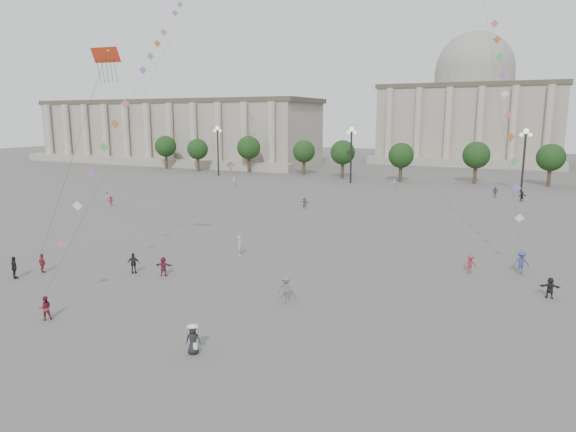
% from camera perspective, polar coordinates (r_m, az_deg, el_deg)
% --- Properties ---
extents(ground, '(360.00, 360.00, 0.00)m').
position_cam_1_polar(ground, '(31.31, -8.22, -12.58)').
color(ground, '#5B5956').
rests_on(ground, ground).
extents(hall_west, '(84.00, 26.22, 17.20)m').
position_cam_1_polar(hall_west, '(148.90, -12.56, 9.11)').
color(hall_west, '#9D9384').
rests_on(hall_west, ground).
extents(hall_central, '(48.30, 34.30, 35.50)m').
position_cam_1_polar(hall_central, '(153.88, 19.70, 10.95)').
color(hall_central, '#9D9384').
rests_on(hall_central, ground).
extents(tree_row, '(137.12, 5.12, 8.00)m').
position_cam_1_polar(tree_row, '(103.31, 16.42, 6.56)').
color(tree_row, '#392A1C').
rests_on(tree_row, ground).
extents(lamp_post_far_west, '(2.00, 0.90, 10.65)m').
position_cam_1_polar(lamp_post_far_west, '(112.07, -7.82, 8.21)').
color(lamp_post_far_west, '#262628').
rests_on(lamp_post_far_west, ground).
extents(lamp_post_mid_west, '(2.00, 0.90, 10.65)m').
position_cam_1_polar(lamp_post_mid_west, '(98.96, 7.05, 7.88)').
color(lamp_post_mid_west, '#262628').
rests_on(lamp_post_mid_west, ground).
extents(lamp_post_mid_east, '(2.00, 0.90, 10.65)m').
position_cam_1_polar(lamp_post_mid_east, '(93.95, 24.81, 6.81)').
color(lamp_post_mid_east, '#262628').
rests_on(lamp_post_mid_east, ground).
extents(person_crowd_0, '(1.07, 0.66, 1.71)m').
position_cam_1_polar(person_crowd_0, '(87.17, 22.02, 2.48)').
color(person_crowd_0, '#384E7F').
rests_on(person_crowd_0, ground).
extents(person_crowd_1, '(0.97, 0.94, 1.58)m').
position_cam_1_polar(person_crowd_1, '(81.12, -19.44, 2.03)').
color(person_crowd_1, silver).
rests_on(person_crowd_1, ground).
extents(person_crowd_2, '(0.78, 1.09, 1.52)m').
position_cam_1_polar(person_crowd_2, '(76.99, -19.06, 1.59)').
color(person_crowd_2, '#9B2A43').
rests_on(person_crowd_2, ground).
extents(person_crowd_3, '(1.43, 0.63, 1.49)m').
position_cam_1_polar(person_crowd_3, '(40.42, 27.10, -7.12)').
color(person_crowd_3, black).
rests_on(person_crowd_3, ground).
extents(person_crowd_4, '(1.46, 1.21, 1.57)m').
position_cam_1_polar(person_crowd_4, '(93.75, 11.73, 3.54)').
color(person_crowd_4, white).
rests_on(person_crowd_4, ground).
extents(person_crowd_6, '(1.40, 1.03, 1.94)m').
position_cam_1_polar(person_crowd_6, '(35.14, -0.24, -8.11)').
color(person_crowd_6, slate).
rests_on(person_crowd_6, ground).
extents(person_crowd_8, '(1.12, 0.98, 1.51)m').
position_cam_1_polar(person_crowd_8, '(44.18, 19.59, -5.06)').
color(person_crowd_8, '#9D2B39').
rests_on(person_crowd_8, ground).
extents(person_crowd_9, '(1.38, 1.32, 1.56)m').
position_cam_1_polar(person_crowd_9, '(84.71, 24.56, 2.01)').
color(person_crowd_9, black).
rests_on(person_crowd_9, ground).
extents(person_crowd_10, '(0.50, 0.71, 1.85)m').
position_cam_1_polar(person_crowd_10, '(94.09, -6.00, 3.83)').
color(person_crowd_10, beige).
rests_on(person_crowd_10, ground).
extents(person_crowd_12, '(1.48, 0.67, 1.54)m').
position_cam_1_polar(person_crowd_12, '(71.25, 1.86, 1.48)').
color(person_crowd_12, slate).
rests_on(person_crowd_12, ground).
extents(person_crowd_13, '(0.62, 0.76, 1.80)m').
position_cam_1_polar(person_crowd_13, '(47.14, -5.35, -3.29)').
color(person_crowd_13, '#BAB8B5').
rests_on(person_crowd_13, ground).
extents(tourist_0, '(0.99, 0.58, 1.58)m').
position_cam_1_polar(tourist_0, '(46.27, -25.63, -4.75)').
color(tourist_0, maroon).
rests_on(tourist_0, ground).
extents(tourist_1, '(1.13, 0.79, 1.78)m').
position_cam_1_polar(tourist_1, '(45.56, -28.13, -5.08)').
color(tourist_1, black).
rests_on(tourist_1, ground).
extents(tourist_2, '(1.50, 0.87, 1.54)m').
position_cam_1_polar(tourist_2, '(42.15, -13.67, -5.46)').
color(tourist_2, maroon).
rests_on(tourist_2, ground).
extents(tourist_4, '(1.07, 0.76, 1.69)m').
position_cam_1_polar(tourist_4, '(43.38, -16.77, -5.05)').
color(tourist_4, black).
rests_on(tourist_4, ground).
extents(kite_flyer_0, '(0.92, 0.95, 1.54)m').
position_cam_1_polar(kite_flyer_0, '(35.74, -25.37, -9.22)').
color(kite_flyer_0, maroon).
rests_on(kite_flyer_0, ground).
extents(kite_flyer_1, '(1.39, 1.03, 1.93)m').
position_cam_1_polar(kite_flyer_1, '(45.31, 24.50, -4.75)').
color(kite_flyer_1, navy).
rests_on(kite_flyer_1, ground).
extents(hat_person, '(0.92, 0.81, 1.69)m').
position_cam_1_polar(hat_person, '(28.46, -10.51, -13.29)').
color(hat_person, black).
rests_on(hat_person, ground).
extents(dragon_kite, '(4.70, 0.96, 16.83)m').
position_cam_1_polar(dragon_kite, '(40.45, -19.59, 15.35)').
color(dragon_kite, red).
rests_on(dragon_kite, ground).
extents(kite_train_west, '(23.47, 53.30, 70.69)m').
position_cam_1_polar(kite_train_west, '(63.93, -13.34, 19.15)').
color(kite_train_west, '#3F3F3F').
rests_on(kite_train_west, ground).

